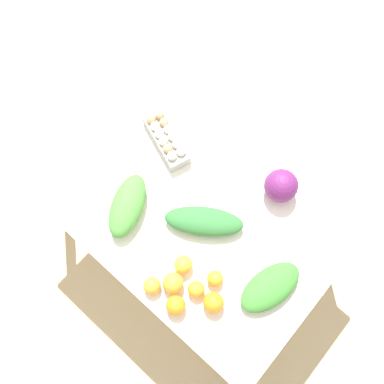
# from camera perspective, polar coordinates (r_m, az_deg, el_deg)

# --- Properties ---
(ground_plane) EXTENTS (8.00, 8.00, 0.00)m
(ground_plane) POSITION_cam_1_polar(r_m,az_deg,el_deg) (2.54, 0.00, -5.63)
(ground_plane) COLOR #C6B289
(dining_table) EXTENTS (1.35, 0.95, 0.72)m
(dining_table) POSITION_cam_1_polar(r_m,az_deg,el_deg) (1.94, 0.00, -1.09)
(dining_table) COLOR silver
(dining_table) RESTS_ON ground_plane
(cabbage_purple) EXTENTS (0.14, 0.14, 0.14)m
(cabbage_purple) POSITION_cam_1_polar(r_m,az_deg,el_deg) (1.83, 11.80, 0.83)
(cabbage_purple) COLOR #6B2366
(cabbage_purple) RESTS_ON dining_table
(egg_carton) EXTENTS (0.30, 0.19, 0.09)m
(egg_carton) POSITION_cam_1_polar(r_m,az_deg,el_deg) (1.91, -3.47, 7.19)
(egg_carton) COLOR #A8A8A3
(egg_carton) RESTS_ON dining_table
(greens_bunch_chard) EXTENTS (0.20, 0.30, 0.07)m
(greens_bunch_chard) POSITION_cam_1_polar(r_m,az_deg,el_deg) (1.75, 10.39, -12.35)
(greens_bunch_chard) COLOR #3D8433
(greens_bunch_chard) RESTS_ON dining_table
(greens_bunch_beet_tops) EXTENTS (0.34, 0.29, 0.08)m
(greens_bunch_beet_tops) POSITION_cam_1_polar(r_m,az_deg,el_deg) (1.77, 1.60, -3.94)
(greens_bunch_beet_tops) COLOR #337538
(greens_bunch_beet_tops) RESTS_ON dining_table
(greens_bunch_scallion) EXTENTS (0.24, 0.32, 0.10)m
(greens_bunch_scallion) POSITION_cam_1_polar(r_m,az_deg,el_deg) (1.80, -8.61, -1.80)
(greens_bunch_scallion) COLOR #4C933D
(greens_bunch_scallion) RESTS_ON dining_table
(orange_0) EXTENTS (0.08, 0.08, 0.08)m
(orange_0) POSITION_cam_1_polar(r_m,az_deg,el_deg) (1.71, -2.19, -14.90)
(orange_0) COLOR orange
(orange_0) RESTS_ON dining_table
(orange_1) EXTENTS (0.07, 0.07, 0.07)m
(orange_1) POSITION_cam_1_polar(r_m,az_deg,el_deg) (1.72, 0.56, -12.86)
(orange_1) COLOR orange
(orange_1) RESTS_ON dining_table
(orange_2) EXTENTS (0.07, 0.07, 0.07)m
(orange_2) POSITION_cam_1_polar(r_m,az_deg,el_deg) (1.73, 3.09, -11.44)
(orange_2) COLOR orange
(orange_2) RESTS_ON dining_table
(orange_3) EXTENTS (0.08, 0.08, 0.08)m
(orange_3) POSITION_cam_1_polar(r_m,az_deg,el_deg) (1.72, -2.55, -12.04)
(orange_3) COLOR #F9A833
(orange_3) RESTS_ON dining_table
(orange_4) EXTENTS (0.08, 0.08, 0.08)m
(orange_4) POSITION_cam_1_polar(r_m,az_deg,el_deg) (1.71, 2.88, -14.52)
(orange_4) COLOR orange
(orange_4) RESTS_ON dining_table
(orange_5) EXTENTS (0.07, 0.07, 0.07)m
(orange_5) POSITION_cam_1_polar(r_m,az_deg,el_deg) (1.73, -5.36, -12.34)
(orange_5) COLOR #F9A833
(orange_5) RESTS_ON dining_table
(orange_6) EXTENTS (0.07, 0.07, 0.07)m
(orange_6) POSITION_cam_1_polar(r_m,az_deg,el_deg) (1.74, -1.15, -9.67)
(orange_6) COLOR #F9A833
(orange_6) RESTS_ON dining_table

